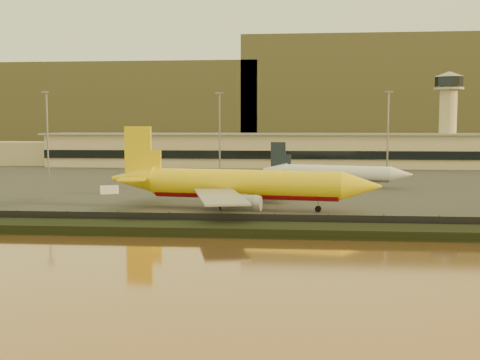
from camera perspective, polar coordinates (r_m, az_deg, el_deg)
The scene contains 12 objects.
ground at distance 103.86m, azimuth -1.97°, elevation -3.46°, with size 900.00×900.00×0.00m, color black.
embankment at distance 87.13m, azimuth -3.39°, elevation -4.66°, with size 320.00×7.00×1.40m, color black.
tarmac at distance 197.90m, azimuth 1.49°, elevation 0.67°, with size 320.00×220.00×0.20m, color #2D2D2D.
perimeter_fence at distance 90.93m, azimuth -3.01°, elevation -3.86°, with size 300.00×0.05×2.20m, color black.
terminal_building at distance 229.27m, azimuth -1.64°, elevation 2.83°, with size 202.00×25.00×12.60m.
control_tower at distance 239.84m, azimuth 19.13°, elevation 6.33°, with size 11.20×11.20×35.50m.
apron_light_masts at distance 176.89m, azimuth 5.94°, elevation 5.18°, with size 152.20×12.20×25.40m.
distant_hills at distance 443.44m, azimuth 0.90°, elevation 7.20°, with size 470.00×160.00×70.00m.
dhl_cargo_jet at distance 110.40m, azimuth 0.01°, elevation -0.45°, with size 51.05×49.50×15.26m.
white_narrowbody_jet at distance 154.71m, azimuth 8.98°, elevation 0.63°, with size 37.92×36.11×11.11m.
gse_vehicle_yellow at distance 136.24m, azimuth 5.93°, elevation -0.98°, with size 3.81×1.71×1.71m, color yellow.
gse_vehicle_white at distance 139.47m, azimuth -12.29°, elevation -0.90°, with size 4.10×1.84×1.84m, color white.
Camera 1 is at (12.96, -101.87, 15.53)m, focal length 45.00 mm.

